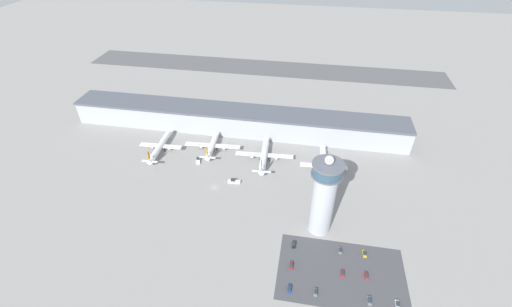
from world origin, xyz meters
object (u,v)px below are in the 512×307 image
Objects in this scene: car_green_van at (365,253)px; car_blue_compact at (343,273)px; car_red_hatchback at (366,276)px; car_maroon_suv at (316,292)px; service_truck_catering at (198,160)px; car_silver_sedan at (340,250)px; car_grey_coupe at (370,301)px; airplane_gate_alpha at (160,146)px; airplane_gate_delta at (324,166)px; car_black_suv at (291,265)px; control_tower at (324,196)px; service_truck_fuel at (234,181)px; car_yellow_taxi at (398,304)px; airplane_gate_bravo at (212,145)px; airplane_gate_charlie at (264,155)px; car_white_wagon at (294,244)px; car_navy_sedan at (289,288)px.

car_green_van reaches higher than car_blue_compact.
car_green_van is at bearing 50.26° from car_blue_compact.
car_green_van reaches higher than car_red_hatchback.
service_truck_catering is at bearing 134.21° from car_maroon_suv.
car_red_hatchback is 1.05× the size of car_silver_sedan.
service_truck_catering is 1.70× the size of car_grey_coupe.
car_maroon_suv reaches higher than car_silver_sedan.
airplane_gate_delta is at bearing -1.76° from airplane_gate_alpha.
car_silver_sedan is at bearing 29.04° from car_black_suv.
service_truck_catering is 128.56m from car_green_van.
car_black_suv reaches higher than car_red_hatchback.
control_tower is 6.03× the size of service_truck_fuel.
car_yellow_taxi is (24.88, -12.39, 0.04)m from car_blue_compact.
airplane_gate_charlie is (40.16, -5.39, 0.15)m from airplane_gate_bravo.
car_blue_compact is at bearing -40.08° from service_truck_fuel.
service_truck_fuel is at bearing 144.60° from car_red_hatchback.
airplane_gate_alpha is at bearing 154.90° from control_tower.
service_truck_catering reaches higher than car_green_van.
airplane_gate_alpha is at bearing 178.24° from airplane_gate_delta.
service_truck_catering is 35.76m from service_truck_fuel.
airplane_gate_bravo is 10.08× the size of car_maroon_suv.
car_blue_compact is at bearing -28.07° from car_white_wagon.
airplane_gate_charlie is at bearing 121.85° from car_blue_compact.
service_truck_catering is at bearing 129.70° from car_navy_sedan.
car_maroon_suv is at bearing -151.33° from car_red_hatchback.
airplane_gate_alpha is at bearing 154.02° from car_green_van.
airplane_gate_alpha reaches higher than car_silver_sedan.
service_truck_fuel is at bearing 138.87° from car_grey_coupe.
service_truck_catering reaches higher than car_white_wagon.
service_truck_fuel is (-58.51, -22.11, -3.58)m from airplane_gate_delta.
airplane_gate_bravo reaches higher than car_black_suv.
service_truck_catering reaches higher than car_grey_coupe.
airplane_gate_bravo is 113.89m from car_black_suv.
service_truck_fuel is at bearing 121.57° from car_navy_sedan.
airplane_gate_delta is at bearing 109.13° from car_green_van.
service_truck_catering is (-46.77, -9.28, -3.79)m from airplane_gate_charlie.
airplane_gate_bravo is 157.84m from car_yellow_taxi.
service_truck_catering is 1.66× the size of car_white_wagon.
car_blue_compact reaches higher than car_silver_sedan.
service_truck_catering is 97.78m from car_white_wagon.
car_blue_compact is (12.76, -28.56, -24.93)m from control_tower.
airplane_gate_alpha is 78.50m from airplane_gate_charlie.
car_red_hatchback is at bearing -19.09° from car_white_wagon.
car_navy_sedan is at bearing -159.73° from car_red_hatchback.
car_white_wagon reaches higher than car_red_hatchback.
airplane_gate_charlie is 89.42m from car_silver_sedan.
control_tower is at bearing 48.70° from car_white_wagon.
car_green_van is (65.48, -71.95, -4.18)m from airplane_gate_charlie.
service_truck_catering is at bearing 151.08° from control_tower.
car_navy_sedan is 1.00× the size of car_yellow_taxi.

